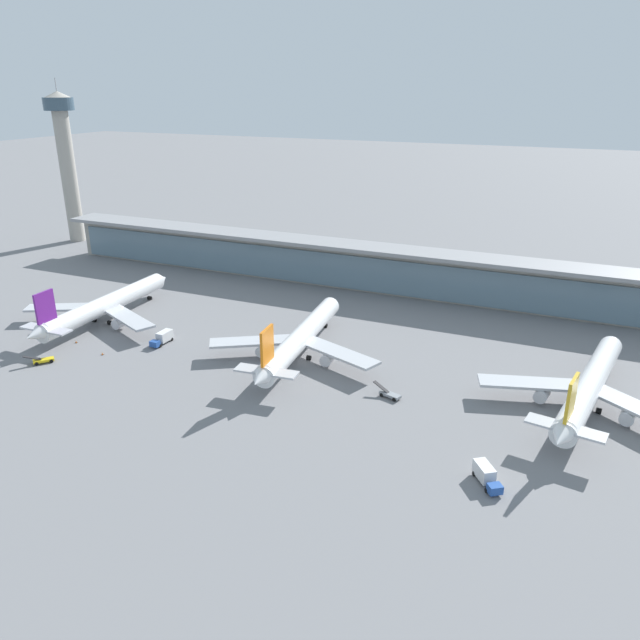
{
  "coord_description": "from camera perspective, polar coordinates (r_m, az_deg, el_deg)",
  "views": [
    {
      "loc": [
        59.53,
        -124.15,
        64.05
      ],
      "look_at": [
        0.0,
        11.12,
        7.04
      ],
      "focal_mm": 34.45,
      "sensor_mm": 36.0,
      "label": 1
    }
  ],
  "objects": [
    {
      "name": "service_truck_mid_apron_grey",
      "position": [
        135.59,
        6.46,
        -6.86
      ],
      "size": [
        6.9,
        3.25,
        2.7
      ],
      "color": "gray",
      "rests_on": "ground"
    },
    {
      "name": "safety_cone_bravo",
      "position": [
        164.72,
        -19.57,
        -2.97
      ],
      "size": [
        0.62,
        0.62,
        0.7
      ],
      "color": "orange",
      "rests_on": "ground"
    },
    {
      "name": "service_truck_by_tail_blue",
      "position": [
        111.68,
        15.18,
        -13.7
      ],
      "size": [
        6.12,
        7.28,
        3.1
      ],
      "color": "#234C9E",
      "rests_on": "ground"
    },
    {
      "name": "service_truck_on_taxiway_blue",
      "position": [
        166.67,
        -14.4,
        -1.58
      ],
      "size": [
        2.49,
        7.34,
        3.1
      ],
      "color": "#234C9E",
      "rests_on": "ground"
    },
    {
      "name": "control_tower",
      "position": [
        285.02,
        -22.54,
        13.96
      ],
      "size": [
        12.0,
        12.0,
        66.36
      ],
      "color": "#9E998E",
      "rests_on": "ground"
    },
    {
      "name": "airliner_right_stand",
      "position": [
        140.9,
        23.71,
        -5.69
      ],
      "size": [
        43.66,
        57.37,
        15.32
      ],
      "color": "white",
      "rests_on": "ground"
    },
    {
      "name": "service_truck_under_wing_blue",
      "position": [
        186.0,
        -24.59,
        -0.77
      ],
      "size": [
        1.82,
        2.93,
        2.05
      ],
      "color": "#234C9E",
      "rests_on": "ground"
    },
    {
      "name": "safety_cone_alpha",
      "position": [
        174.62,
        -21.72,
        -1.89
      ],
      "size": [
        0.62,
        0.62,
        0.7
      ],
      "color": "orange",
      "rests_on": "ground"
    },
    {
      "name": "service_truck_near_nose_yellow",
      "position": [
        165.22,
        -24.37,
        -3.41
      ],
      "size": [
        5.34,
        6.13,
        2.7
      ],
      "color": "yellow",
      "rests_on": "ground"
    },
    {
      "name": "airliner_left_stand",
      "position": [
        185.79,
        -19.47,
        1.25
      ],
      "size": [
        44.26,
        57.47,
        15.32
      ],
      "color": "white",
      "rests_on": "ground"
    },
    {
      "name": "airliner_centre_stand",
      "position": [
        152.72,
        -1.88,
        -1.74
      ],
      "size": [
        44.07,
        57.56,
        15.32
      ],
      "color": "white",
      "rests_on": "ground"
    },
    {
      "name": "terminal_building",
      "position": [
        202.24,
        5.7,
        4.86
      ],
      "size": [
        248.88,
        12.8,
        15.2
      ],
      "color": "#9E998E",
      "rests_on": "ground"
    },
    {
      "name": "ground_plane",
      "position": [
        151.86,
        -1.69,
        -3.86
      ],
      "size": [
        1200.0,
        1200.0,
        0.0
      ],
      "primitive_type": "plane",
      "color": "slate"
    }
  ]
}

